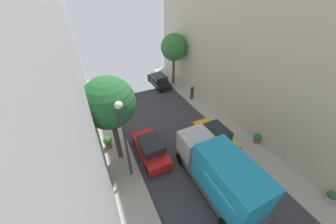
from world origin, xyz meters
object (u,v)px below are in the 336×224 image
Objects in this scene: parked_car_left_3 at (119,90)px; potted_plant_1 at (257,138)px; delivery_truck at (219,172)px; pedestrian at (192,92)px; lamp_post at (124,132)px; parked_car_right_1 at (215,135)px; potted_plant_3 at (108,142)px; street_tree_1 at (174,48)px; street_tree_2 at (109,103)px; parked_car_right_2 at (159,81)px; parked_car_left_2 at (151,149)px; potted_plant_2 at (331,196)px.

parked_car_left_3 is 15.62m from potted_plant_1.
delivery_truck reaches higher than pedestrian.
lamp_post is (-10.36, 1.49, 3.42)m from potted_plant_1.
parked_car_right_1 is 3.50m from potted_plant_1.
potted_plant_1 is 0.83× the size of potted_plant_3.
street_tree_1 is 13.82m from street_tree_2.
delivery_truck is at bearing -99.91° from parked_car_right_2.
parked_car_right_2 is at bearing 4.63° from parked_car_left_3.
parked_car_left_3 is 12.25m from lamp_post.
parked_car_left_2 is at bearing -116.30° from parked_car_right_2.
street_tree_1 is at bearing 80.14° from parked_car_right_1.
lamp_post is (-10.29, 7.05, 3.40)m from potted_plant_2.
pedestrian is (4.67, 10.37, -0.71)m from delivery_truck.
lamp_post is at bearing -121.14° from parked_car_right_2.
pedestrian is 8.57m from potted_plant_1.
pedestrian is at bearing 97.38° from potted_plant_1.
parked_car_right_2 is at bearing 63.70° from parked_car_left_2.
lamp_post is (-1.90, -11.64, 3.32)m from parked_car_left_3.
parked_car_left_3 is at bearing 100.20° from delivery_truck.
street_tree_1 reaches higher than parked_car_left_2.
street_tree_1 is (2.02, 11.64, 4.12)m from parked_car_right_1.
pedestrian reaches higher than parked_car_right_1.
delivery_truck is at bearing -59.17° from parked_car_left_2.
street_tree_2 is at bearing -134.13° from street_tree_1.
parked_car_right_2 is at bearing 58.86° from lamp_post.
delivery_truck reaches higher than potted_plant_2.
street_tree_2 is at bearing 132.81° from delivery_truck.
street_tree_1 reaches higher than pedestrian.
pedestrian reaches higher than potted_plant_2.
street_tree_2 is 2.17m from lamp_post.
parked_car_right_1 is 11.88m from parked_car_right_2.
parked_car_left_3 is at bearing 147.79° from pedestrian.
street_tree_1 reaches higher than potted_plant_2.
street_tree_1 is at bearing 51.79° from lamp_post.
parked_car_left_2 is at bearing -90.00° from parked_car_left_3.
parked_car_left_2 is 8.87m from potted_plant_1.
potted_plant_3 reaches higher than potted_plant_2.
potted_plant_3 is (-2.85, -8.31, -0.00)m from parked_car_left_3.
parked_car_right_2 is at bearing 173.32° from street_tree_1.
street_tree_2 is (-9.57, -5.08, 3.92)m from pedestrian.
parked_car_right_1 is at bearing -12.77° from street_tree_2.
parked_car_left_3 is at bearing 114.16° from potted_plant_2.
potted_plant_1 is at bearing -17.33° from parked_car_left_2.
parked_car_right_2 is 13.39m from street_tree_2.
lamp_post is (-9.32, -11.84, -0.81)m from street_tree_1.
parked_car_left_3 and parked_car_right_1 have the same top height.
parked_car_left_3 is 8.71m from pedestrian.
parked_car_right_2 reaches higher than potted_plant_1.
potted_plant_1 is (1.04, -13.33, -4.23)m from street_tree_1.
parked_car_right_1 is 0.64× the size of delivery_truck.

